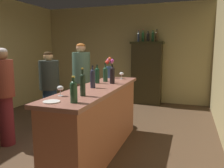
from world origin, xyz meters
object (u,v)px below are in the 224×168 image
display_bottle_midleft (143,36)px  patron_redhead (4,92)px  cheese_plate (52,102)px  patron_in_grey (82,80)px  display_bottle_midright (153,36)px  bar_counter (98,121)px  display_bottle_center (148,37)px  display_bottle_right (157,36)px  patron_by_cabinet (50,87)px  wine_bottle_rose (105,74)px  wine_bottle_syrah (97,75)px  wine_glass_front (122,74)px  wine_bottle_pinot (83,84)px  wine_bottle_merlot (93,78)px  wine_bottle_malbec (112,75)px  wine_glass_mid (60,89)px  display_cabinet (147,72)px  flower_arrangement (110,69)px  display_bottle_left (139,37)px  wine_bottle_riesling (74,91)px

display_bottle_midleft → patron_redhead: size_ratio=0.21×
cheese_plate → patron_in_grey: bearing=109.3°
display_bottle_midright → bar_counter: bearing=-94.4°
display_bottle_center → display_bottle_right: display_bottle_right is taller
display_bottle_midleft → patron_in_grey: display_bottle_midleft is taller
display_bottle_midleft → display_bottle_midright: bearing=-0.0°
patron_by_cabinet → patron_in_grey: (0.41, 0.57, 0.10)m
wine_bottle_rose → cheese_plate: (-0.02, -1.55, -0.13)m
wine_bottle_rose → display_bottle_right: (0.44, 2.79, 0.74)m
display_bottle_center → display_bottle_midright: bearing=0.0°
wine_bottle_rose → wine_bottle_syrah: bearing=-106.8°
patron_by_cabinet → wine_glass_front: bearing=53.6°
display_bottle_right → wine_bottle_pinot: bearing=-94.2°
bar_counter → wine_bottle_merlot: wine_bottle_merlot is taller
wine_bottle_malbec → patron_in_grey: bearing=137.6°
wine_bottle_pinot → display_bottle_center: 4.01m
wine_bottle_rose → wine_glass_mid: 1.25m
wine_bottle_syrah → cheese_plate: wine_bottle_syrah is taller
wine_bottle_merlot → wine_glass_mid: wine_bottle_merlot is taller
display_bottle_midleft → patron_by_cabinet: display_bottle_midleft is taller
patron_by_cabinet → display_bottle_right: bearing=102.1°
display_cabinet → flower_arrangement: (-0.29, -2.29, 0.28)m
wine_bottle_malbec → display_bottle_center: bearing=89.5°
wine_bottle_pinot → wine_bottle_rose: size_ratio=1.07×
display_cabinet → display_bottle_midleft: (-0.12, 0.00, 0.99)m
display_cabinet → wine_glass_mid: 4.06m
patron_in_grey → display_cabinet: bearing=131.5°
wine_glass_front → display_bottle_midleft: display_bottle_midleft is taller
wine_bottle_merlot → display_bottle_midleft: (0.03, 3.41, 0.73)m
flower_arrangement → wine_glass_mid: bearing=-90.0°
display_bottle_left → display_bottle_midleft: size_ratio=0.98×
wine_glass_mid → wine_bottle_rose: bearing=85.4°
bar_counter → patron_redhead: (-1.55, -0.19, 0.37)m
wine_bottle_riesling → cheese_plate: (-0.23, -0.06, -0.12)m
display_bottle_center → patron_in_grey: 2.48m
display_bottle_midright → wine_glass_mid: bearing=-96.2°
wine_bottle_syrah → patron_redhead: size_ratio=0.19×
display_bottle_midleft → display_bottle_midright: size_ratio=1.01×
wine_bottle_pinot → wine_bottle_riesling: 0.34m
display_cabinet → wine_bottle_rose: bearing=-93.9°
display_bottle_right → wine_bottle_rose: bearing=-99.0°
wine_bottle_riesling → wine_bottle_merlot: bearing=101.0°
bar_counter → wine_bottle_merlot: (-0.04, -0.07, 0.66)m
wine_bottle_malbec → display_bottle_midleft: bearing=92.2°
cheese_plate → display_bottle_left: 4.43m
wine_bottle_riesling → wine_bottle_syrah: size_ratio=0.93×
bar_counter → display_bottle_midright: display_bottle_midright is taller
wine_bottle_rose → wine_bottle_malbec: 0.24m
display_bottle_midleft → patron_by_cabinet: 3.10m
flower_arrangement → bar_counter: bearing=-80.0°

